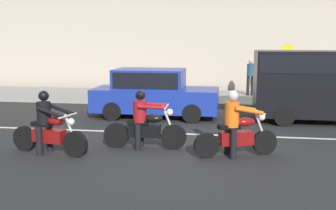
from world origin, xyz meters
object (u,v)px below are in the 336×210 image
Objects in this scene: motorcycle_with_rider_black_leather at (48,128)px; motorcycle_with_rider_orange_stripe at (236,129)px; parked_van_black at (328,81)px; street_sign_post at (286,65)px; motorcycle_with_rider_crimson at (144,124)px; parked_sedan_cobalt_blue at (153,93)px; pedestrian_bystander at (251,74)px.

motorcycle_with_rider_orange_stripe reaches higher than motorcycle_with_rider_black_leather.
motorcycle_with_rider_orange_stripe is 0.42× the size of parked_van_black.
street_sign_post is at bearing 75.35° from motorcycle_with_rider_orange_stripe.
parked_van_black reaches higher than motorcycle_with_rider_orange_stripe.
parked_van_black is (5.35, 4.13, 0.76)m from motorcycle_with_rider_crimson.
motorcycle_with_rider_orange_stripe is 0.93× the size of motorcycle_with_rider_crimson.
motorcycle_with_rider_crimson is 0.48× the size of parked_sedan_cobalt_blue.
parked_van_black is at bearing -66.72° from pedestrian_bystander.
motorcycle_with_rider_orange_stripe is 9.74m from pedestrian_bystander.
street_sign_post is (6.80, 9.37, 0.98)m from motorcycle_with_rider_black_leather.
parked_van_black is 1.96× the size of street_sign_post.
parked_van_black reaches higher than motorcycle_with_rider_black_leather.
motorcycle_with_rider_crimson is 1.25× the size of pedestrian_bystander.
parked_van_black is at bearing 37.68° from motorcycle_with_rider_crimson.
street_sign_post is (2.33, 8.90, 0.96)m from motorcycle_with_rider_orange_stripe.
parked_sedan_cobalt_blue is (1.66, 4.94, 0.25)m from motorcycle_with_rider_black_leather.
parked_sedan_cobalt_blue is at bearing -139.30° from street_sign_post.
street_sign_post reaches higher than motorcycle_with_rider_orange_stripe.
parked_sedan_cobalt_blue is at bearing -124.93° from pedestrian_bystander.
motorcycle_with_rider_orange_stripe is at bearing -124.34° from parked_van_black.
parked_van_black is 4.48m from street_sign_post.
parked_van_black is (7.54, 4.95, 0.74)m from motorcycle_with_rider_black_leather.
motorcycle_with_rider_crimson is 9.76m from street_sign_post.
motorcycle_with_rider_orange_stripe is 5.48m from parked_van_black.
parked_van_black reaches higher than pedestrian_bystander.
pedestrian_bystander is (3.64, 5.22, 0.25)m from parked_sedan_cobalt_blue.
parked_sedan_cobalt_blue is 2.59× the size of pedestrian_bystander.
motorcycle_with_rider_orange_stripe is 5.29m from parked_sedan_cobalt_blue.
pedestrian_bystander is at bearing 71.59° from motorcycle_with_rider_crimson.
street_sign_post is at bearing 54.01° from motorcycle_with_rider_black_leather.
parked_sedan_cobalt_blue is at bearing 97.40° from motorcycle_with_rider_crimson.
motorcycle_with_rider_crimson is at bearing 20.55° from motorcycle_with_rider_black_leather.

